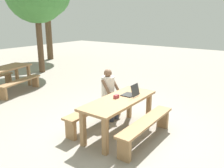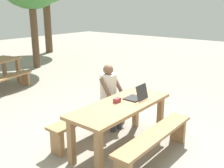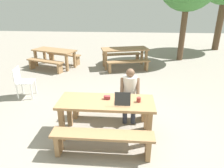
{
  "view_description": "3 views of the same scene",
  "coord_description": "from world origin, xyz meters",
  "px_view_note": "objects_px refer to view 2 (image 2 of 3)",
  "views": [
    {
      "loc": [
        -3.71,
        -2.49,
        2.32
      ],
      "look_at": [
        0.09,
        0.25,
        1.0
      ],
      "focal_mm": 37.7,
      "sensor_mm": 36.0,
      "label": 1
    },
    {
      "loc": [
        -3.09,
        -2.31,
        2.19
      ],
      "look_at": [
        0.09,
        0.25,
        1.0
      ],
      "focal_mm": 42.73,
      "sensor_mm": 36.0,
      "label": 2
    },
    {
      "loc": [
        0.39,
        -3.49,
        2.5
      ],
      "look_at": [
        0.09,
        0.25,
        1.0
      ],
      "focal_mm": 33.01,
      "sensor_mm": 36.0,
      "label": 3
    }
  ],
  "objects_px": {
    "small_pouch": "(117,100)",
    "person_seated": "(110,92)",
    "picnic_table_front": "(121,111)",
    "coffee_mug": "(142,91)",
    "laptop": "(137,96)"
  },
  "relations": [
    {
      "from": "picnic_table_front",
      "to": "person_seated",
      "type": "relative_size",
      "value": 1.52
    },
    {
      "from": "small_pouch",
      "to": "person_seated",
      "type": "height_order",
      "value": "person_seated"
    },
    {
      "from": "picnic_table_front",
      "to": "laptop",
      "type": "xyz_separation_m",
      "value": [
        0.32,
        -0.09,
        0.18
      ]
    },
    {
      "from": "laptop",
      "to": "person_seated",
      "type": "height_order",
      "value": "person_seated"
    },
    {
      "from": "laptop",
      "to": "person_seated",
      "type": "xyz_separation_m",
      "value": [
        0.14,
        0.67,
        -0.11
      ]
    },
    {
      "from": "small_pouch",
      "to": "person_seated",
      "type": "distance_m",
      "value": 0.67
    },
    {
      "from": "picnic_table_front",
      "to": "person_seated",
      "type": "bearing_deg",
      "value": 52.3
    },
    {
      "from": "small_pouch",
      "to": "person_seated",
      "type": "bearing_deg",
      "value": 48.77
    },
    {
      "from": "picnic_table_front",
      "to": "small_pouch",
      "type": "relative_size",
      "value": 15.23
    },
    {
      "from": "coffee_mug",
      "to": "small_pouch",
      "type": "bearing_deg",
      "value": 173.28
    },
    {
      "from": "person_seated",
      "to": "small_pouch",
      "type": "bearing_deg",
      "value": -131.23
    },
    {
      "from": "small_pouch",
      "to": "coffee_mug",
      "type": "height_order",
      "value": "coffee_mug"
    },
    {
      "from": "small_pouch",
      "to": "person_seated",
      "type": "xyz_separation_m",
      "value": [
        0.44,
        0.5,
        -0.08
      ]
    },
    {
      "from": "person_seated",
      "to": "coffee_mug",
      "type": "bearing_deg",
      "value": -74.04
    },
    {
      "from": "picnic_table_front",
      "to": "small_pouch",
      "type": "xyz_separation_m",
      "value": [
        0.01,
        0.08,
        0.16
      ]
    }
  ]
}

